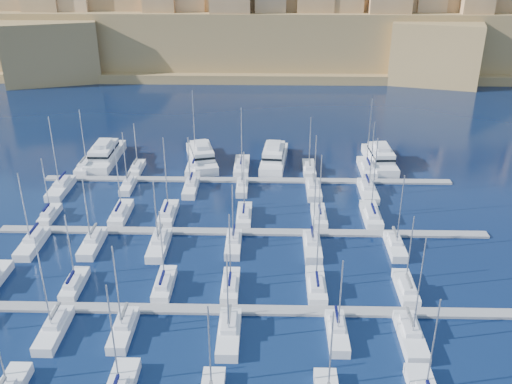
{
  "coord_description": "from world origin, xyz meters",
  "views": [
    {
      "loc": [
        4.48,
        -75.84,
        48.17
      ],
      "look_at": [
        2.5,
        6.0,
        9.7
      ],
      "focal_mm": 40.0,
      "sensor_mm": 36.0,
      "label": 1
    }
  ],
  "objects_px": {
    "motor_yacht_b": "(202,156)",
    "motor_yacht_d": "(380,158)",
    "motor_yacht_a": "(105,155)",
    "motor_yacht_c": "(274,157)"
  },
  "relations": [
    {
      "from": "motor_yacht_a",
      "to": "motor_yacht_b",
      "type": "relative_size",
      "value": 1.0
    },
    {
      "from": "motor_yacht_c",
      "to": "motor_yacht_b",
      "type": "bearing_deg",
      "value": 179.88
    },
    {
      "from": "motor_yacht_b",
      "to": "motor_yacht_c",
      "type": "height_order",
      "value": "same"
    },
    {
      "from": "motor_yacht_a",
      "to": "motor_yacht_c",
      "type": "distance_m",
      "value": 37.72
    },
    {
      "from": "motor_yacht_a",
      "to": "motor_yacht_c",
      "type": "xyz_separation_m",
      "value": [
        37.72,
        -0.37,
        -0.0
      ]
    },
    {
      "from": "motor_yacht_a",
      "to": "motor_yacht_b",
      "type": "bearing_deg",
      "value": -0.88
    },
    {
      "from": "motor_yacht_b",
      "to": "motor_yacht_d",
      "type": "height_order",
      "value": "same"
    },
    {
      "from": "motor_yacht_a",
      "to": "motor_yacht_b",
      "type": "distance_m",
      "value": 21.72
    },
    {
      "from": "motor_yacht_a",
      "to": "motor_yacht_c",
      "type": "relative_size",
      "value": 1.02
    },
    {
      "from": "motor_yacht_b",
      "to": "motor_yacht_d",
      "type": "distance_m",
      "value": 39.36
    }
  ]
}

